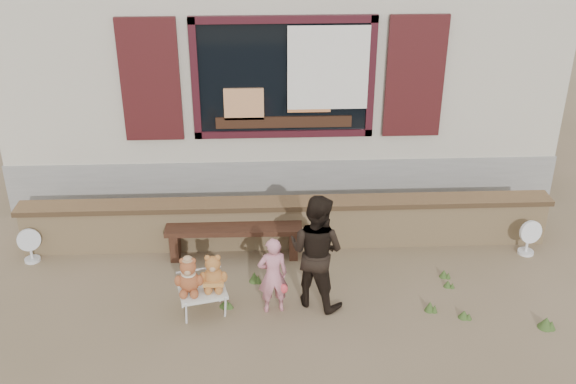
{
  "coord_description": "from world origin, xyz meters",
  "views": [
    {
      "loc": [
        -0.33,
        -6.91,
        4.77
      ],
      "look_at": [
        0.0,
        0.6,
        1.0
      ],
      "focal_mm": 42.0,
      "sensor_mm": 36.0,
      "label": 1
    }
  ],
  "objects_px": {
    "bench": "(234,234)",
    "teddy_bear_left": "(189,274)",
    "folding_chair": "(202,291)",
    "teddy_bear_right": "(213,271)",
    "adult": "(316,251)",
    "child": "(273,275)"
  },
  "relations": [
    {
      "from": "teddy_bear_right",
      "to": "adult",
      "type": "xyz_separation_m",
      "value": [
        1.18,
        0.11,
        0.16
      ]
    },
    {
      "from": "adult",
      "to": "bench",
      "type": "bearing_deg",
      "value": -15.4
    },
    {
      "from": "teddy_bear_left",
      "to": "child",
      "type": "xyz_separation_m",
      "value": [
        0.95,
        0.04,
        -0.06
      ]
    },
    {
      "from": "bench",
      "to": "folding_chair",
      "type": "xyz_separation_m",
      "value": [
        -0.33,
        -1.22,
        -0.04
      ]
    },
    {
      "from": "teddy_bear_left",
      "to": "adult",
      "type": "xyz_separation_m",
      "value": [
        1.45,
        0.18,
        0.16
      ]
    },
    {
      "from": "folding_chair",
      "to": "teddy_bear_right",
      "type": "xyz_separation_m",
      "value": [
        0.14,
        0.03,
        0.25
      ]
    },
    {
      "from": "teddy_bear_left",
      "to": "child",
      "type": "relative_size",
      "value": 0.46
    },
    {
      "from": "folding_chair",
      "to": "teddy_bear_right",
      "type": "distance_m",
      "value": 0.29
    },
    {
      "from": "child",
      "to": "adult",
      "type": "bearing_deg",
      "value": -173.41
    },
    {
      "from": "child",
      "to": "adult",
      "type": "relative_size",
      "value": 0.68
    },
    {
      "from": "folding_chair",
      "to": "adult",
      "type": "bearing_deg",
      "value": -7.25
    },
    {
      "from": "teddy_bear_right",
      "to": "adult",
      "type": "relative_size",
      "value": 0.31
    },
    {
      "from": "bench",
      "to": "teddy_bear_left",
      "type": "height_order",
      "value": "teddy_bear_left"
    },
    {
      "from": "adult",
      "to": "child",
      "type": "bearing_deg",
      "value": 47.55
    },
    {
      "from": "bench",
      "to": "teddy_bear_right",
      "type": "xyz_separation_m",
      "value": [
        -0.2,
        -1.19,
        0.21
      ]
    },
    {
      "from": "adult",
      "to": "folding_chair",
      "type": "bearing_deg",
      "value": 38.51
    },
    {
      "from": "teddy_bear_right",
      "to": "child",
      "type": "distance_m",
      "value": 0.68
    },
    {
      "from": "child",
      "to": "folding_chair",
      "type": "bearing_deg",
      "value": -8.26
    },
    {
      "from": "bench",
      "to": "child",
      "type": "xyz_separation_m",
      "value": [
        0.48,
        -1.22,
        0.15
      ]
    },
    {
      "from": "teddy_bear_left",
      "to": "child",
      "type": "distance_m",
      "value": 0.95
    },
    {
      "from": "bench",
      "to": "child",
      "type": "relative_size",
      "value": 1.85
    },
    {
      "from": "folding_chair",
      "to": "teddy_bear_left",
      "type": "height_order",
      "value": "teddy_bear_left"
    }
  ]
}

